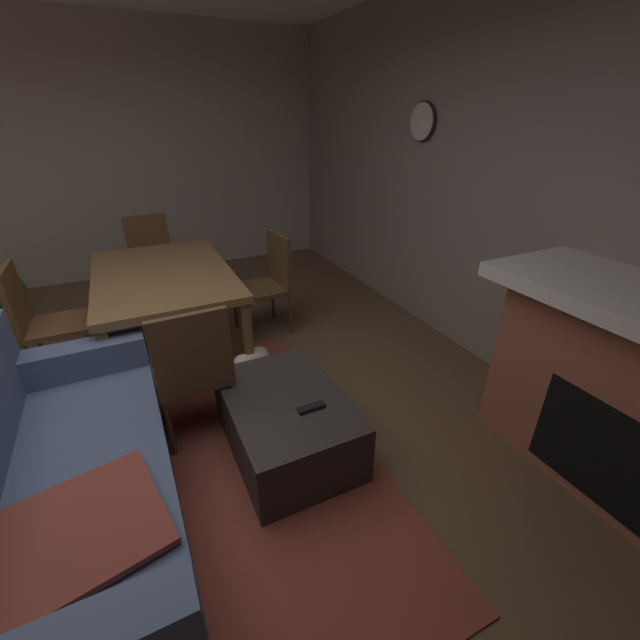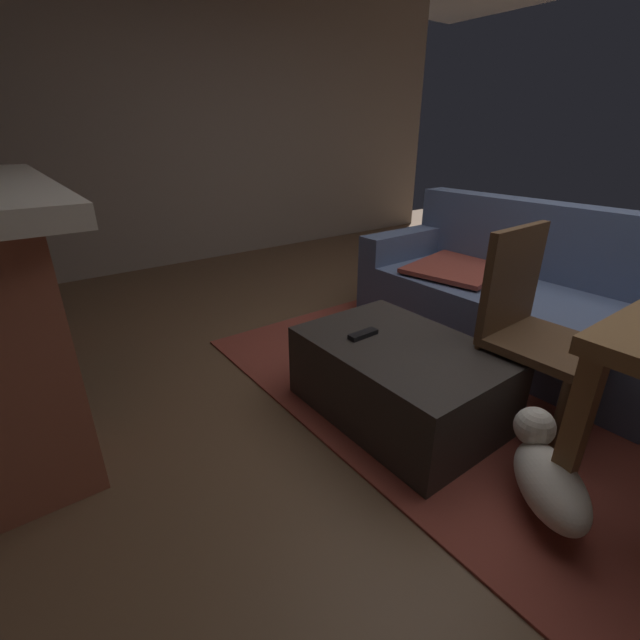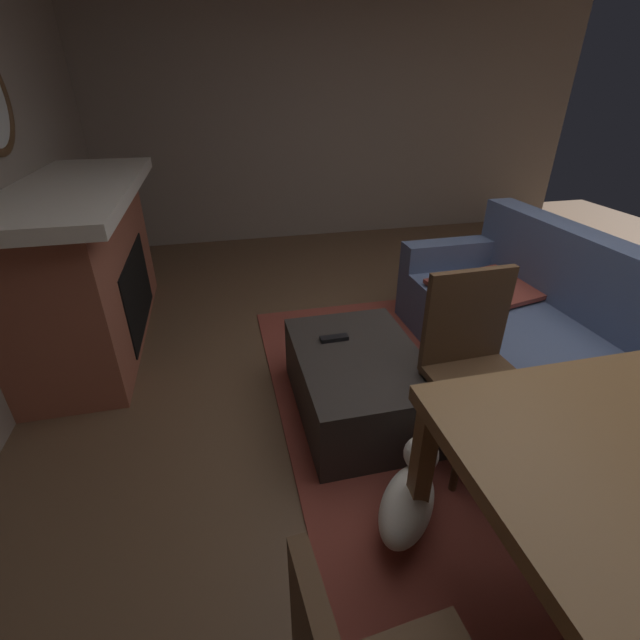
{
  "view_description": "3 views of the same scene",
  "coord_description": "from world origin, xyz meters",
  "views": [
    {
      "loc": [
        -2.04,
        -0.16,
        1.88
      ],
      "look_at": [
        -0.02,
        -1.14,
        0.73
      ],
      "focal_mm": 22.51,
      "sensor_mm": 36.0,
      "label": 1
    },
    {
      "loc": [
        0.99,
        -2.2,
        1.32
      ],
      "look_at": [
        -0.42,
        -1.15,
        0.54
      ],
      "focal_mm": 24.2,
      "sensor_mm": 36.0,
      "label": 2
    },
    {
      "loc": [
        1.63,
        -1.46,
        1.68
      ],
      "look_at": [
        0.13,
        -1.11,
        0.84
      ],
      "focal_mm": 24.4,
      "sensor_mm": 36.0,
      "label": 3
    }
  ],
  "objects": [
    {
      "name": "fireplace",
      "position": [
        -1.46,
        -2.38,
        0.57
      ],
      "size": [
        2.03,
        0.76,
        1.12
      ],
      "color": "#9E5642",
      "rests_on": "ground"
    },
    {
      "name": "floor",
      "position": [
        0.0,
        0.0,
        0.0
      ],
      "size": [
        8.66,
        8.66,
        0.0
      ],
      "primitive_type": "plane",
      "color": "brown"
    },
    {
      "name": "couch",
      "position": [
        -0.36,
        0.38,
        0.32
      ],
      "size": [
        1.93,
        0.9,
        0.9
      ],
      "color": "#4C5B7F",
      "rests_on": "ground"
    },
    {
      "name": "area_rug",
      "position": [
        -0.24,
        -0.24,
        0.01
      ],
      "size": [
        2.6,
        2.0,
        0.01
      ],
      "primitive_type": "cube",
      "color": "brown",
      "rests_on": "ground"
    },
    {
      "name": "small_dog",
      "position": [
        0.52,
        -0.82,
        0.17
      ],
      "size": [
        0.45,
        0.42,
        0.29
      ],
      "color": "silver",
      "rests_on": "ground"
    },
    {
      "name": "dining_chair_west",
      "position": [
        0.11,
        -0.35,
        0.52
      ],
      "size": [
        0.45,
        0.45,
        0.93
      ],
      "color": "#513823",
      "rests_on": "ground"
    },
    {
      "name": "tv_remote",
      "position": [
        -0.41,
        -0.9,
        0.4
      ],
      "size": [
        0.05,
        0.16,
        0.02
      ],
      "primitive_type": "cube",
      "rotation": [
        0.0,
        0.0,
        0.02
      ],
      "color": "black",
      "rests_on": "ottoman_coffee_table"
    },
    {
      "name": "ottoman_coffee_table",
      "position": [
        -0.24,
        -0.8,
        0.2
      ],
      "size": [
        0.96,
        0.66,
        0.39
      ],
      "primitive_type": "cube",
      "color": "#2D2826",
      "rests_on": "ground"
    },
    {
      "name": "wall_left",
      "position": [
        -3.61,
        0.0,
        1.43
      ],
      "size": [
        0.12,
        5.9,
        2.87
      ],
      "primitive_type": "cube",
      "color": "gray",
      "rests_on": "ground"
    }
  ]
}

